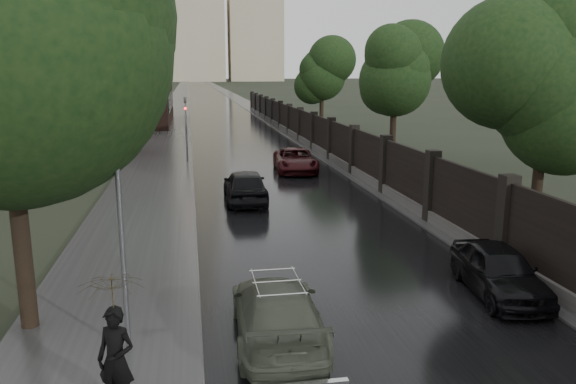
% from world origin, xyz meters
% --- Properties ---
extents(ground, '(800.00, 800.00, 0.00)m').
position_xyz_m(ground, '(0.00, 0.00, 0.00)').
color(ground, black).
rests_on(ground, ground).
extents(road, '(8.00, 420.00, 0.02)m').
position_xyz_m(road, '(0.00, 190.00, 0.01)').
color(road, black).
rests_on(road, ground).
extents(sidewalk_left, '(4.00, 420.00, 0.16)m').
position_xyz_m(sidewalk_left, '(-6.00, 190.00, 0.08)').
color(sidewalk_left, '#2D2D2D').
rests_on(sidewalk_left, ground).
extents(verge_right, '(3.00, 420.00, 0.08)m').
position_xyz_m(verge_right, '(5.50, 190.00, 0.04)').
color(verge_right, '#2D2D2D').
rests_on(verge_right, ground).
extents(fence_right, '(0.45, 75.72, 2.70)m').
position_xyz_m(fence_right, '(4.60, 32.01, 1.01)').
color(fence_right, '#383533').
rests_on(fence_right, ground).
extents(tree_left_far, '(4.25, 4.25, 7.39)m').
position_xyz_m(tree_left_far, '(-8.00, 30.00, 5.24)').
color(tree_left_far, black).
rests_on(tree_left_far, ground).
extents(tree_right_a, '(4.08, 4.08, 7.01)m').
position_xyz_m(tree_right_a, '(7.50, 8.00, 4.95)').
color(tree_right_a, black).
rests_on(tree_right_a, ground).
extents(tree_right_b, '(4.08, 4.08, 7.01)m').
position_xyz_m(tree_right_b, '(7.50, 22.00, 4.95)').
color(tree_right_b, black).
rests_on(tree_right_b, ground).
extents(tree_right_c, '(4.08, 4.08, 7.01)m').
position_xyz_m(tree_right_c, '(7.50, 40.00, 4.95)').
color(tree_right_c, black).
rests_on(tree_right_c, ground).
extents(lamp_post, '(0.25, 0.12, 5.11)m').
position_xyz_m(lamp_post, '(-5.40, 1.50, 2.67)').
color(lamp_post, '#59595E').
rests_on(lamp_post, ground).
extents(traffic_light, '(0.16, 0.32, 4.00)m').
position_xyz_m(traffic_light, '(-4.30, 24.99, 2.40)').
color(traffic_light, '#59595E').
rests_on(traffic_light, ground).
extents(brick_building, '(24.00, 18.00, 20.00)m').
position_xyz_m(brick_building, '(-18.00, 52.00, 10.00)').
color(brick_building, black).
rests_on(brick_building, ground).
extents(stalinist_tower, '(92.00, 30.00, 159.00)m').
position_xyz_m(stalinist_tower, '(0.00, 300.00, 38.38)').
color(stalinist_tower, tan).
rests_on(stalinist_tower, ground).
extents(volga_sedan, '(1.96, 4.42, 1.26)m').
position_xyz_m(volga_sedan, '(-2.43, 1.73, 0.63)').
color(volga_sedan, '#474D3E').
rests_on(volga_sedan, ground).
extents(hatchback_left, '(1.81, 4.34, 1.47)m').
position_xyz_m(hatchback_left, '(-1.85, 14.32, 0.73)').
color(hatchback_left, black).
rests_on(hatchback_left, ground).
extents(car_right_near, '(1.92, 3.89, 1.28)m').
position_xyz_m(car_right_near, '(3.40, 3.22, 0.64)').
color(car_right_near, black).
rests_on(car_right_near, ground).
extents(car_right_far, '(2.48, 4.85, 1.31)m').
position_xyz_m(car_right_far, '(1.64, 21.36, 0.65)').
color(car_right_far, black).
rests_on(car_right_far, ground).
extents(pedestrian_umbrella, '(1.36, 1.37, 2.75)m').
position_xyz_m(pedestrian_umbrella, '(-5.35, -0.48, 1.99)').
color(pedestrian_umbrella, black).
rests_on(pedestrian_umbrella, sidewalk_left).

